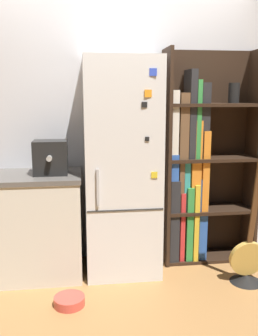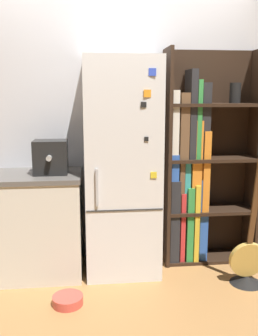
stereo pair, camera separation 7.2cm
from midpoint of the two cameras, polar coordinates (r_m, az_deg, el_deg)
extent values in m
plane|color=#A87542|center=(3.42, -1.40, -16.11)|extent=(16.00, 16.00, 0.00)
cube|color=silver|center=(3.53, -2.32, 6.79)|extent=(8.00, 0.05, 2.60)
cube|color=silver|center=(3.26, -1.77, 0.00)|extent=(0.64, 0.58, 1.87)
cube|color=#333333|center=(3.05, -1.19, -6.46)|extent=(0.63, 0.01, 0.01)
cube|color=#B2B2B7|center=(2.97, -5.47, -2.99)|extent=(0.02, 0.02, 0.30)
cube|color=yellow|center=(3.01, 3.20, -1.07)|extent=(0.05, 0.01, 0.05)
cube|color=orange|center=(2.93, 2.22, 11.29)|extent=(0.06, 0.01, 0.06)
cube|color=black|center=(2.95, 2.08, 4.44)|extent=(0.03, 0.01, 0.03)
cube|color=blue|center=(2.94, 2.98, 14.39)|extent=(0.06, 0.01, 0.06)
cube|color=black|center=(2.93, 1.65, 9.62)|extent=(0.04, 0.01, 0.04)
cube|color=black|center=(3.44, 5.03, 1.32)|extent=(0.03, 0.34, 1.97)
cube|color=black|center=(3.71, 17.76, 1.54)|extent=(0.03, 0.34, 1.97)
cube|color=black|center=(3.70, 10.86, 1.85)|extent=(0.87, 0.03, 1.97)
cube|color=black|center=(3.83, 11.06, -13.00)|extent=(0.81, 0.31, 0.03)
cube|color=black|center=(3.66, 11.34, -6.16)|extent=(0.81, 0.31, 0.03)
cube|color=black|center=(3.55, 11.64, 1.45)|extent=(0.81, 0.31, 0.03)
cube|color=black|center=(3.50, 11.95, 9.40)|extent=(0.81, 0.31, 0.03)
cube|color=#262628|center=(3.59, 5.95, -7.61)|extent=(0.09, 0.28, 0.77)
cube|color=red|center=(3.62, 7.15, -8.46)|extent=(0.04, 0.25, 0.65)
cube|color=#338C3F|center=(3.63, 8.21, -8.03)|extent=(0.06, 0.26, 0.70)
cube|color=gold|center=(3.65, 9.08, -7.74)|extent=(0.04, 0.29, 0.73)
cube|color=#2D59B2|center=(3.66, 10.19, -7.34)|extent=(0.08, 0.24, 0.78)
cube|color=#2D59B2|center=(3.50, 5.88, -2.01)|extent=(0.07, 0.29, 0.54)
cube|color=brown|center=(3.48, 7.10, -0.32)|extent=(0.04, 0.22, 0.75)
cube|color=teal|center=(3.53, 7.83, -2.15)|extent=(0.05, 0.23, 0.51)
cube|color=orange|center=(3.51, 9.20, 0.43)|extent=(0.09, 0.24, 0.83)
cube|color=orange|center=(3.55, 10.45, -0.24)|extent=(0.06, 0.28, 0.74)
cube|color=silver|center=(3.41, 6.00, 6.62)|extent=(0.06, 0.27, 0.61)
cube|color=brown|center=(3.43, 7.36, 6.44)|extent=(0.08, 0.26, 0.58)
cube|color=#262628|center=(3.44, 8.65, 8.08)|extent=(0.06, 0.25, 0.78)
cube|color=#338C3F|center=(3.47, 9.44, 7.34)|extent=(0.04, 0.27, 0.70)
cube|color=#262628|center=(3.49, 10.44, 7.12)|extent=(0.08, 0.25, 0.67)
cylinder|color=black|center=(3.57, 15.12, 10.97)|extent=(0.10, 0.10, 0.18)
cube|color=beige|center=(3.41, -14.57, -8.68)|extent=(0.78, 0.58, 0.86)
cube|color=#5B5651|center=(3.29, -14.95, -1.24)|extent=(0.80, 0.60, 0.04)
cube|color=black|center=(3.22, -12.49, 1.59)|extent=(0.28, 0.22, 0.29)
cylinder|color=#A5A39E|center=(3.08, -12.72, 1.43)|extent=(0.04, 0.06, 0.04)
cone|color=black|center=(3.45, 16.83, -15.82)|extent=(0.28, 0.28, 0.06)
cylinder|color=gold|center=(3.37, 17.01, -13.03)|extent=(0.31, 0.09, 0.31)
cube|color=brown|center=(3.13, 18.11, -4.64)|extent=(0.04, 0.12, 0.75)
cylinder|color=#D84C3F|center=(3.03, -9.78, -19.34)|extent=(0.23, 0.23, 0.07)
torus|color=#D84C3F|center=(3.02, -9.80, -18.87)|extent=(0.23, 0.23, 0.01)
camera|label=1|loc=(0.04, -90.63, -0.12)|focal=40.00mm
camera|label=2|loc=(0.04, 89.37, 0.12)|focal=40.00mm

